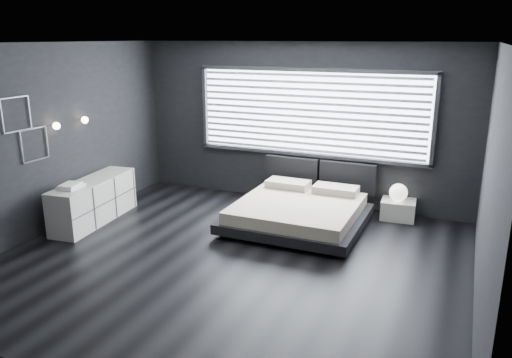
% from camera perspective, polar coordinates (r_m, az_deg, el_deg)
% --- Properties ---
extents(room, '(6.04, 6.00, 2.80)m').
position_cam_1_polar(room, '(6.30, -3.09, 2.42)').
color(room, black).
rests_on(room, ground).
extents(window, '(4.14, 0.09, 1.52)m').
position_cam_1_polar(window, '(8.65, 6.15, 7.47)').
color(window, white).
rests_on(window, ground).
extents(headboard, '(1.96, 0.16, 0.52)m').
position_cam_1_polar(headboard, '(8.75, 7.25, 0.57)').
color(headboard, black).
rests_on(headboard, ground).
extents(sconce_near, '(0.18, 0.11, 0.11)m').
position_cam_1_polar(sconce_near, '(8.00, -21.86, 5.65)').
color(sconce_near, silver).
rests_on(sconce_near, ground).
extents(sconce_far, '(0.18, 0.11, 0.11)m').
position_cam_1_polar(sconce_far, '(8.42, -18.99, 6.40)').
color(sconce_far, silver).
rests_on(sconce_far, ground).
extents(wall_art_upper, '(0.01, 0.48, 0.48)m').
position_cam_1_polar(wall_art_upper, '(7.62, -25.72, 6.68)').
color(wall_art_upper, '#47474C').
rests_on(wall_art_upper, ground).
extents(wall_art_lower, '(0.01, 0.48, 0.48)m').
position_cam_1_polar(wall_art_lower, '(7.86, -23.96, 3.63)').
color(wall_art_lower, '#47474C').
rests_on(wall_art_lower, ground).
extents(bed, '(2.02, 1.93, 0.52)m').
position_cam_1_polar(bed, '(7.82, 4.82, -3.74)').
color(bed, black).
rests_on(bed, ground).
extents(nightstand, '(0.57, 0.48, 0.31)m').
position_cam_1_polar(nightstand, '(8.48, 15.93, -3.37)').
color(nightstand, silver).
rests_on(nightstand, ground).
extents(orb_lamp, '(0.29, 0.29, 0.29)m').
position_cam_1_polar(orb_lamp, '(8.35, 15.97, -1.50)').
color(orb_lamp, white).
rests_on(orb_lamp, nightstand).
extents(dresser, '(0.66, 1.77, 0.69)m').
position_cam_1_polar(dresser, '(8.39, -18.02, -2.38)').
color(dresser, silver).
rests_on(dresser, ground).
extents(book_stack, '(0.31, 0.39, 0.07)m').
position_cam_1_polar(book_stack, '(7.94, -20.43, -0.76)').
color(book_stack, white).
rests_on(book_stack, dresser).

